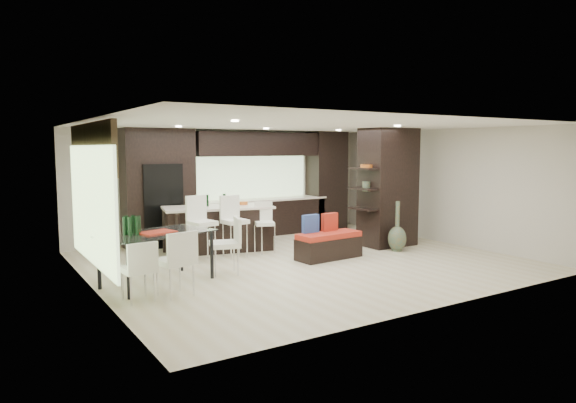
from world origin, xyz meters
TOP-DOWN VIEW (x-y plane):
  - ground at (0.00, 0.00)m, footprint 8.00×8.00m
  - back_wall at (0.00, 3.50)m, footprint 8.00×0.02m
  - left_wall at (-4.00, 0.00)m, footprint 0.02×7.00m
  - right_wall at (4.00, 0.00)m, footprint 0.02×7.00m
  - ceiling at (0.00, 0.00)m, footprint 8.00×7.00m
  - window_left at (-3.96, 0.20)m, footprint 0.04×3.20m
  - window_back at (0.60, 3.46)m, footprint 3.40×0.04m
  - stone_accent at (-3.93, 0.20)m, footprint 0.08×3.00m
  - ceiling_spots at (0.00, 0.25)m, footprint 4.00×3.00m
  - back_cabinetry at (0.50, 3.17)m, footprint 6.80×0.68m
  - refrigerator at (-1.90, 3.12)m, footprint 0.90×0.68m
  - partition_column at (2.60, 0.40)m, footprint 1.20×0.80m
  - kitchen_island at (-0.98, 1.94)m, footprint 2.52×1.49m
  - stool_left at (-1.70, 1.10)m, footprint 0.55×0.55m
  - stool_mid at (-0.98, 1.11)m, footprint 0.49×0.49m
  - stool_right at (-0.25, 1.14)m, footprint 0.51×0.51m
  - bench at (0.58, -0.05)m, footprint 1.43×0.63m
  - floor_vase at (2.30, -0.24)m, footprint 0.41×0.41m
  - dining_table at (-3.00, -0.09)m, footprint 2.01×1.49m
  - chair_near at (-3.00, -0.93)m, footprint 0.59×0.59m
  - chair_far at (-3.56, -0.90)m, footprint 0.49×0.49m
  - chair_end at (-1.78, -0.09)m, footprint 0.63×0.63m

SIDE VIEW (x-z plane):
  - ground at x=0.00m, z-range 0.00..0.00m
  - bench at x=0.58m, z-range 0.00..0.54m
  - chair_far at x=-3.56m, z-range 0.00..0.84m
  - dining_table at x=-3.00m, z-range 0.00..0.86m
  - stool_right at x=-0.25m, z-range 0.00..0.89m
  - chair_near at x=-3.00m, z-range 0.00..0.94m
  - chair_end at x=-1.78m, z-range 0.00..0.94m
  - kitchen_island at x=-0.98m, z-range 0.00..0.98m
  - stool_mid at x=-0.98m, z-range 0.00..1.03m
  - stool_left at x=-1.70m, z-range 0.00..1.06m
  - floor_vase at x=2.30m, z-range 0.00..1.10m
  - refrigerator at x=-1.90m, z-range 0.00..1.90m
  - back_wall at x=0.00m, z-range 0.00..2.70m
  - left_wall at x=-4.00m, z-range 0.00..2.70m
  - right_wall at x=4.00m, z-range 0.00..2.70m
  - window_left at x=-3.96m, z-range 0.40..2.30m
  - back_cabinetry at x=0.50m, z-range 0.00..2.70m
  - partition_column at x=2.60m, z-range 0.00..2.70m
  - window_back at x=0.60m, z-range 0.95..2.15m
  - stone_accent at x=-3.93m, z-range 1.85..2.65m
  - ceiling_spots at x=0.00m, z-range 2.67..2.69m
  - ceiling at x=0.00m, z-range 2.69..2.71m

